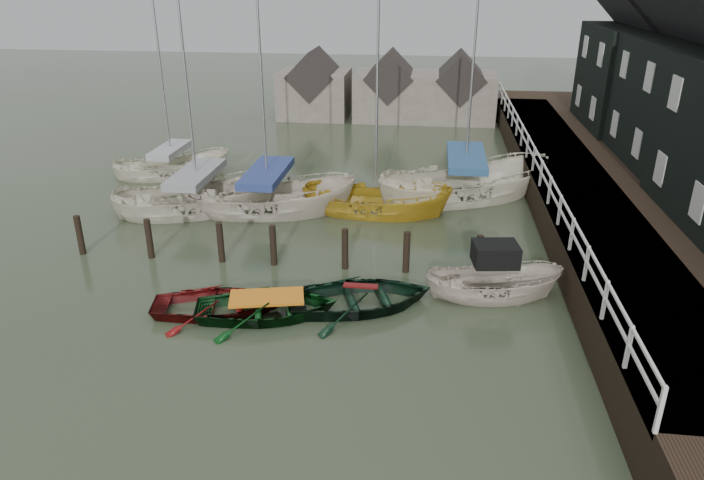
# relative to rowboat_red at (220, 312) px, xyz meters

# --- Properties ---
(ground) EXTENTS (120.00, 120.00, 0.00)m
(ground) POSITION_rel_rowboat_red_xyz_m (2.00, 0.30, 0.00)
(ground) COLOR #2D3622
(ground) RESTS_ON ground
(pier) EXTENTS (3.04, 32.00, 2.70)m
(pier) POSITION_rel_rowboat_red_xyz_m (11.48, 10.30, 0.71)
(pier) COLOR black
(pier) RESTS_ON ground
(land_strip) EXTENTS (14.00, 38.00, 1.50)m
(land_strip) POSITION_rel_rowboat_red_xyz_m (17.00, 10.30, 0.00)
(land_strip) COLOR black
(land_strip) RESTS_ON ground
(mooring_pilings) EXTENTS (13.72, 0.22, 1.80)m
(mooring_pilings) POSITION_rel_rowboat_red_xyz_m (0.89, 3.30, 0.50)
(mooring_pilings) COLOR black
(mooring_pilings) RESTS_ON ground
(far_sheds) EXTENTS (14.00, 4.08, 4.39)m
(far_sheds) POSITION_rel_rowboat_red_xyz_m (2.83, 26.30, 1.86)
(far_sheds) COLOR #665B51
(far_sheds) RESTS_ON ground
(rowboat_red) EXTENTS (4.22, 3.38, 0.78)m
(rowboat_red) POSITION_rel_rowboat_red_xyz_m (0.00, 0.00, 0.00)
(rowboat_red) COLOR #5E0D0D
(rowboat_red) RESTS_ON ground
(rowboat_green) EXTENTS (4.54, 3.68, 0.83)m
(rowboat_green) POSITION_rel_rowboat_red_xyz_m (1.43, -0.02, 0.00)
(rowboat_green) COLOR black
(rowboat_green) RESTS_ON ground
(rowboat_dkgreen) EXTENTS (5.05, 4.30, 0.89)m
(rowboat_dkgreen) POSITION_rel_rowboat_red_xyz_m (4.00, 0.80, 0.00)
(rowboat_dkgreen) COLOR black
(rowboat_dkgreen) RESTS_ON ground
(motorboat) EXTENTS (4.27, 2.11, 2.44)m
(motorboat) POSITION_rel_rowboat_red_xyz_m (7.87, 1.92, 0.10)
(motorboat) COLOR beige
(motorboat) RESTS_ON ground
(sailboat_a) EXTENTS (7.24, 5.04, 12.23)m
(sailboat_a) POSITION_rel_rowboat_red_xyz_m (-3.45, 7.87, 0.06)
(sailboat_a) COLOR beige
(sailboat_a) RESTS_ON ground
(sailboat_b) EXTENTS (7.41, 3.62, 12.00)m
(sailboat_b) POSITION_rel_rowboat_red_xyz_m (-0.62, 8.19, 0.06)
(sailboat_b) COLOR beige
(sailboat_b) RESTS_ON ground
(sailboat_c) EXTENTS (6.29, 2.80, 10.60)m
(sailboat_c) POSITION_rel_rowboat_red_xyz_m (3.71, 8.63, 0.01)
(sailboat_c) COLOR #B79022
(sailboat_c) RESTS_ON ground
(sailboat_d) EXTENTS (8.38, 5.79, 12.59)m
(sailboat_d) POSITION_rel_rowboat_red_xyz_m (7.33, 10.90, 0.06)
(sailboat_d) COLOR silver
(sailboat_d) RESTS_ON ground
(sailboat_e) EXTENTS (5.80, 4.07, 10.14)m
(sailboat_e) POSITION_rel_rowboat_red_xyz_m (-6.37, 12.32, 0.07)
(sailboat_e) COLOR beige
(sailboat_e) RESTS_ON ground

